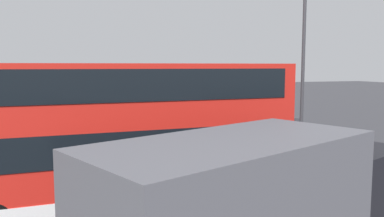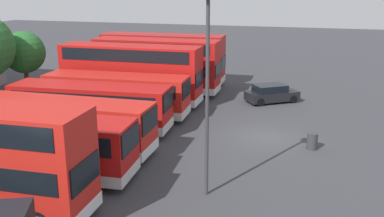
% 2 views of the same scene
% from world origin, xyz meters
% --- Properties ---
extents(ground_plane, '(140.00, 140.00, 0.00)m').
position_xyz_m(ground_plane, '(0.00, 0.00, 0.00)').
color(ground_plane, '#38383D').
extents(bus_single_deck_second, '(3.31, 11.63, 2.95)m').
position_xyz_m(bus_single_deck_second, '(-8.76, 10.95, 1.62)').
color(bus_single_deck_second, '#B71411').
rests_on(bus_single_deck_second, ground).
extents(bus_single_deck_third, '(2.74, 11.44, 2.95)m').
position_xyz_m(bus_single_deck_third, '(-5.46, 11.12, 1.62)').
color(bus_single_deck_third, red).
rests_on(bus_single_deck_third, ground).
extents(bus_single_deck_fourth, '(3.23, 10.38, 2.95)m').
position_xyz_m(bus_single_deck_fourth, '(-1.62, 10.91, 1.62)').
color(bus_single_deck_fourth, '#B71411').
rests_on(bus_single_deck_fourth, ground).
extents(bus_single_deck_fifth, '(3.09, 10.27, 2.95)m').
position_xyz_m(bus_single_deck_fifth, '(1.68, 10.67, 1.62)').
color(bus_single_deck_fifth, red).
rests_on(bus_single_deck_fifth, ground).
extents(bus_double_decker_sixth, '(2.74, 10.97, 4.55)m').
position_xyz_m(bus_double_decker_sixth, '(5.17, 11.06, 2.45)').
color(bus_double_decker_sixth, '#B71411').
rests_on(bus_double_decker_sixth, ground).
extents(bus_double_decker_seventh, '(2.79, 10.73, 4.55)m').
position_xyz_m(bus_double_decker_seventh, '(9.03, 10.38, 2.45)').
color(bus_double_decker_seventh, '#B71411').
rests_on(bus_double_decker_seventh, ground).
extents(bus_double_decker_far_end, '(2.98, 11.49, 4.55)m').
position_xyz_m(bus_double_decker_far_end, '(12.64, 11.09, 2.45)').
color(bus_double_decker_far_end, '#A51919').
rests_on(bus_double_decker_far_end, ground).
extents(car_hatchback_silver, '(3.79, 4.35, 1.43)m').
position_xyz_m(car_hatchback_silver, '(8.50, 0.60, 0.70)').
color(car_hatchback_silver, black).
rests_on(car_hatchback_silver, ground).
extents(lamp_post_tall, '(0.70, 0.30, 8.82)m').
position_xyz_m(lamp_post_tall, '(-8.38, 1.64, 5.10)').
color(lamp_post_tall, '#38383D').
rests_on(lamp_post_tall, ground).
extents(waste_bin_yellow, '(0.60, 0.60, 0.95)m').
position_xyz_m(waste_bin_yellow, '(-1.27, -2.77, 0.47)').
color(waste_bin_yellow, '#333338').
rests_on(waste_bin_yellow, ground).
extents(tree_midright, '(3.50, 3.50, 5.26)m').
position_xyz_m(tree_midright, '(5.83, 20.92, 3.50)').
color(tree_midright, '#4C3823').
rests_on(tree_midright, ground).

